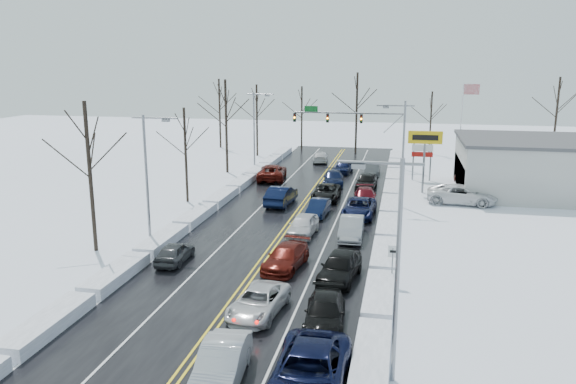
% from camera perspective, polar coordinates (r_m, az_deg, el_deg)
% --- Properties ---
extents(ground, '(160.00, 160.00, 0.00)m').
position_cam_1_polar(ground, '(41.43, -0.67, -4.35)').
color(ground, white).
rests_on(ground, ground).
extents(road_surface, '(14.00, 84.00, 0.01)m').
position_cam_1_polar(road_surface, '(43.29, -0.10, -3.56)').
color(road_surface, black).
rests_on(road_surface, ground).
extents(snow_bank_left, '(1.51, 72.00, 0.69)m').
position_cam_1_polar(snow_bank_left, '(45.40, -9.54, -2.96)').
color(snow_bank_left, white).
rests_on(snow_bank_left, ground).
extents(snow_bank_right, '(1.51, 72.00, 0.69)m').
position_cam_1_polar(snow_bank_right, '(42.46, 10.02, -4.11)').
color(snow_bank_right, white).
rests_on(snow_bank_right, ground).
extents(traffic_signal_mast, '(13.28, 0.39, 8.00)m').
position_cam_1_polar(traffic_signal_mast, '(67.13, 7.40, 7.07)').
color(traffic_signal_mast, slate).
rests_on(traffic_signal_mast, ground).
extents(tires_plus_sign, '(3.20, 0.34, 6.00)m').
position_cam_1_polar(tires_plus_sign, '(55.12, 13.75, 4.99)').
color(tires_plus_sign, slate).
rests_on(tires_plus_sign, ground).
extents(used_vehicles_sign, '(2.20, 0.22, 4.65)m').
position_cam_1_polar(used_vehicles_sign, '(61.30, 13.50, 4.21)').
color(used_vehicles_sign, slate).
rests_on(used_vehicles_sign, ground).
extents(speed_limit_sign, '(0.55, 0.09, 2.35)m').
position_cam_1_polar(speed_limit_sign, '(32.44, 10.59, -6.57)').
color(speed_limit_sign, slate).
rests_on(speed_limit_sign, ground).
extents(flagpole, '(1.87, 1.20, 10.00)m').
position_cam_1_polar(flagpole, '(69.22, 17.34, 7.14)').
color(flagpole, silver).
rests_on(flagpole, ground).
extents(dealership_building, '(20.40, 12.40, 5.30)m').
position_cam_1_polar(dealership_building, '(59.48, 26.65, 2.26)').
color(dealership_building, '#B0B0AB').
rests_on(dealership_building, ground).
extents(streetlight_se, '(3.20, 0.25, 9.00)m').
position_cam_1_polar(streetlight_se, '(21.79, 10.60, -6.21)').
color(streetlight_se, slate).
rests_on(streetlight_se, ground).
extents(streetlight_ne, '(3.20, 0.25, 9.00)m').
position_cam_1_polar(streetlight_ne, '(49.11, 11.40, 4.52)').
color(streetlight_ne, slate).
rests_on(streetlight_ne, ground).
extents(streetlight_sw, '(3.20, 0.25, 9.00)m').
position_cam_1_polar(streetlight_sw, '(39.11, -13.95, 2.23)').
color(streetlight_sw, slate).
rests_on(streetlight_sw, ground).
extents(streetlight_nw, '(3.20, 0.25, 9.00)m').
position_cam_1_polar(streetlight_nw, '(65.19, -3.30, 6.83)').
color(streetlight_nw, slate).
rests_on(streetlight_nw, ground).
extents(tree_left_b, '(4.00, 4.00, 10.00)m').
position_cam_1_polar(tree_left_b, '(38.62, -19.66, 4.25)').
color(tree_left_b, '#2D231C').
rests_on(tree_left_b, ground).
extents(tree_left_c, '(3.40, 3.40, 8.50)m').
position_cam_1_polar(tree_left_c, '(50.73, -10.42, 5.55)').
color(tree_left_c, '#2D231C').
rests_on(tree_left_c, ground).
extents(tree_left_d, '(4.20, 4.20, 10.50)m').
position_cam_1_polar(tree_left_d, '(63.91, -6.34, 8.47)').
color(tree_left_d, '#2D231C').
rests_on(tree_left_d, ground).
extents(tree_left_e, '(3.80, 3.80, 9.50)m').
position_cam_1_polar(tree_left_e, '(75.33, -3.19, 8.69)').
color(tree_left_e, '#2D231C').
rests_on(tree_left_e, ground).
extents(tree_far_a, '(4.00, 4.00, 10.00)m').
position_cam_1_polar(tree_far_a, '(83.11, -6.99, 9.28)').
color(tree_far_a, '#2D231C').
rests_on(tree_far_a, ground).
extents(tree_far_b, '(3.60, 3.60, 9.00)m').
position_cam_1_polar(tree_far_b, '(81.13, 1.41, 8.78)').
color(tree_far_b, '#2D231C').
rests_on(tree_far_b, ground).
extents(tree_far_c, '(4.40, 4.40, 11.00)m').
position_cam_1_polar(tree_far_c, '(78.00, 7.02, 9.54)').
color(tree_far_c, '#2D231C').
rests_on(tree_far_c, ground).
extents(tree_far_d, '(3.40, 3.40, 8.50)m').
position_cam_1_polar(tree_far_d, '(79.43, 14.35, 8.03)').
color(tree_far_d, '#2D231C').
rests_on(tree_far_d, ground).
extents(tree_far_e, '(4.20, 4.20, 10.50)m').
position_cam_1_polar(tree_far_e, '(82.10, 25.73, 8.29)').
color(tree_far_e, '#2D231C').
rests_on(tree_far_e, ground).
extents(queued_car_1, '(2.09, 4.93, 1.58)m').
position_cam_1_polar(queued_car_1, '(23.70, -6.74, -18.64)').
color(queued_car_1, '#AEB1B7').
rests_on(queued_car_1, ground).
extents(queued_car_2, '(2.69, 4.98, 1.33)m').
position_cam_1_polar(queued_car_2, '(29.03, -3.02, -12.27)').
color(queued_car_2, silver).
rests_on(queued_car_2, ground).
extents(queued_car_3, '(2.57, 5.06, 1.41)m').
position_cam_1_polar(queued_car_3, '(34.95, -0.22, -7.72)').
color(queued_car_3, '#52110A').
rests_on(queued_car_3, ground).
extents(queued_car_4, '(2.03, 4.53, 1.51)m').
position_cam_1_polar(queued_car_4, '(41.31, 1.52, -4.40)').
color(queued_car_4, silver).
rests_on(queued_car_4, ground).
extents(queued_car_5, '(1.61, 4.11, 1.33)m').
position_cam_1_polar(queued_car_5, '(46.54, 3.11, -2.39)').
color(queued_car_5, black).
rests_on(queued_car_5, ground).
extents(queued_car_6, '(2.46, 5.17, 1.42)m').
position_cam_1_polar(queued_car_6, '(51.76, 3.88, -0.81)').
color(queued_car_6, black).
rests_on(queued_car_6, ground).
extents(queued_car_7, '(2.55, 5.15, 1.44)m').
position_cam_1_polar(queued_car_7, '(58.05, 4.64, 0.71)').
color(queued_car_7, black).
rests_on(queued_car_7, ground).
extents(queued_car_8, '(2.18, 4.44, 1.46)m').
position_cam_1_polar(queued_car_8, '(64.26, 5.63, 1.91)').
color(queued_car_8, black).
rests_on(queued_car_8, ground).
extents(queued_car_11, '(2.22, 4.78, 1.35)m').
position_cam_1_polar(queued_car_11, '(27.93, 3.74, -13.35)').
color(queued_car_11, black).
rests_on(queued_car_11, ground).
extents(queued_car_12, '(2.55, 5.09, 1.67)m').
position_cam_1_polar(queued_car_12, '(33.27, 5.26, -8.89)').
color(queued_car_12, black).
rests_on(queued_car_12, ground).
extents(queued_car_13, '(1.78, 4.76, 1.55)m').
position_cam_1_polar(queued_car_13, '(40.83, 6.44, -4.70)').
color(queued_car_13, '#929599').
rests_on(queued_car_13, ground).
extents(queued_car_14, '(2.69, 5.45, 1.49)m').
position_cam_1_polar(queued_car_14, '(46.54, 7.21, -2.48)').
color(queued_car_14, black).
rests_on(queued_car_14, ground).
extents(queued_car_15, '(2.38, 4.91, 1.38)m').
position_cam_1_polar(queued_car_15, '(50.66, 7.83, -1.21)').
color(queued_car_15, '#520B13').
rests_on(queued_car_15, ground).
extents(queued_car_16, '(2.11, 4.90, 1.65)m').
position_cam_1_polar(queued_car_16, '(56.28, 7.93, 0.24)').
color(queued_car_16, black).
rests_on(queued_car_16, ground).
extents(queued_car_17, '(1.53, 4.31, 1.42)m').
position_cam_1_polar(queued_car_17, '(63.78, 8.58, 1.74)').
color(queued_car_17, '#3D4041').
rests_on(queued_car_17, ground).
extents(oncoming_car_0, '(2.12, 5.25, 1.69)m').
position_cam_1_polar(oncoming_car_0, '(49.97, -0.70, -1.28)').
color(oncoming_car_0, black).
rests_on(oncoming_car_0, ground).
extents(oncoming_car_1, '(3.51, 6.33, 1.68)m').
position_cam_1_polar(oncoming_car_1, '(60.51, -1.62, 1.26)').
color(oncoming_car_1, '#50100A').
rests_on(oncoming_car_1, ground).
extents(oncoming_car_2, '(2.40, 4.81, 1.34)m').
position_cam_1_polar(oncoming_car_2, '(71.19, 3.30, 3.05)').
color(oncoming_car_2, silver).
rests_on(oncoming_car_2, ground).
extents(oncoming_car_3, '(1.65, 3.92, 1.33)m').
position_cam_1_polar(oncoming_car_3, '(36.61, -11.38, -7.00)').
color(oncoming_car_3, '#393B3E').
rests_on(oncoming_car_3, ground).
extents(parked_car_0, '(6.33, 3.39, 1.69)m').
position_cam_1_polar(parked_car_0, '(52.63, 17.20, -1.14)').
color(parked_car_0, white).
rests_on(parked_car_0, ground).
extents(parked_car_1, '(2.76, 5.58, 1.56)m').
position_cam_1_polar(parked_car_1, '(56.53, 19.95, -0.38)').
color(parked_car_1, '#93969A').
rests_on(parked_car_1, ground).
extents(parked_car_2, '(1.96, 4.34, 1.45)m').
position_cam_1_polar(parked_car_2, '(60.88, 17.47, 0.73)').
color(parked_car_2, '#440D09').
rests_on(parked_car_2, ground).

